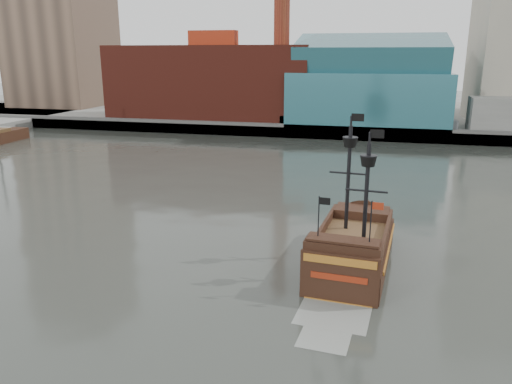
# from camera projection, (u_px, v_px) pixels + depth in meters

# --- Properties ---
(ground) EXTENTS (400.00, 400.00, 0.00)m
(ground) POSITION_uv_depth(u_px,v_px,m) (186.00, 279.00, 35.49)
(ground) COLOR #2C2F2A
(ground) RESTS_ON ground
(promenade_far) EXTENTS (220.00, 60.00, 2.00)m
(promenade_far) POSITION_uv_depth(u_px,v_px,m) (327.00, 115.00, 121.17)
(promenade_far) COLOR slate
(promenade_far) RESTS_ON ground
(seawall) EXTENTS (220.00, 1.00, 2.60)m
(seawall) POSITION_uv_depth(u_px,v_px,m) (310.00, 132.00, 93.53)
(seawall) COLOR #4C4C49
(seawall) RESTS_ON ground
(skyline) EXTENTS (149.00, 45.00, 62.00)m
(skyline) POSITION_uv_depth(u_px,v_px,m) (352.00, 9.00, 106.67)
(skyline) COLOR brown
(skyline) RESTS_ON promenade_far
(pirate_ship) EXTENTS (6.15, 16.47, 12.08)m
(pirate_ship) POSITION_uv_depth(u_px,v_px,m) (352.00, 252.00, 37.49)
(pirate_ship) COLOR black
(pirate_ship) RESTS_ON ground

